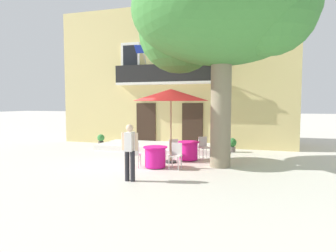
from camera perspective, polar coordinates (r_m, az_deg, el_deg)
The scene contains 14 objects.
ground_plane at distance 11.93m, azimuth -7.18°, elevation -6.93°, with size 120.00×120.00×0.00m, color beige.
building_facade at distance 18.32m, azimuth 2.08°, elevation 8.81°, with size 13.00×5.09×7.50m.
entrance_step_platform at distance 15.33m, azimuth -1.27°, elevation -3.89°, with size 6.25×2.51×0.25m, color silver.
plane_tree at distance 11.67m, azimuth 9.56°, elevation 19.76°, with size 6.64×5.83×7.53m.
cafe_table_near_tree at distance 11.03m, azimuth -2.38°, elevation -5.75°, with size 0.86×0.86×0.76m.
cafe_chair_near_tree_0 at distance 11.07m, azimuth -6.29°, elevation -5.01°, with size 0.47×0.47×0.91m.
cafe_chair_near_tree_1 at distance 10.82m, azimuth 1.47°, elevation -5.21°, with size 0.41×0.41×0.91m.
cafe_table_middle at distance 12.47m, azimuth 3.83°, elevation -4.58°, with size 0.86×0.86×0.76m.
cafe_chair_middle_0 at distance 12.06m, azimuth 0.81°, elevation -4.21°, with size 0.56×0.56×0.91m.
cafe_chair_middle_1 at distance 12.86m, azimuth 6.68°, elevation -3.70°, with size 0.56×0.56×0.91m.
cafe_umbrella at distance 11.77m, azimuth 0.54°, elevation 5.74°, with size 2.90×2.90×2.85m.
ground_planter_left at distance 16.87m, azimuth -12.37°, elevation -2.46°, with size 0.38×0.38×0.63m.
ground_planter_right at distance 14.75m, azimuth 11.90°, elevation -3.35°, with size 0.37×0.37×0.67m.
pedestrian_near_entrance at distance 9.13m, azimuth -7.13°, elevation -4.28°, with size 0.53×0.36×1.70m.
Camera 1 is at (4.97, -10.59, 2.33)m, focal length 32.78 mm.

